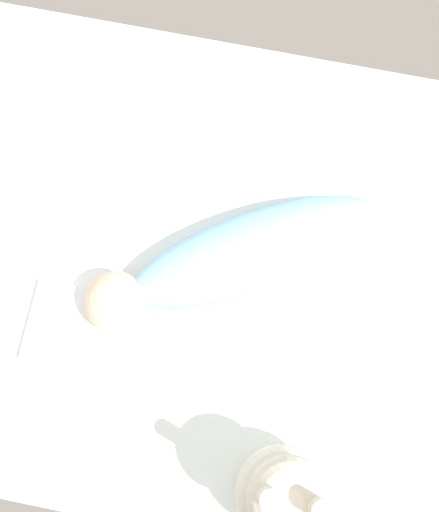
{
  "coord_description": "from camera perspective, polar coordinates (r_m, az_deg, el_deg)",
  "views": [
    {
      "loc": [
        0.13,
        -0.31,
        1.55
      ],
      "look_at": [
        0.06,
        0.02,
        0.22
      ],
      "focal_mm": 50.0,
      "sensor_mm": 36.0,
      "label": 1
    }
  ],
  "objects": [
    {
      "name": "bunny_plush",
      "position": [
        1.26,
        5.23,
        -18.5
      ],
      "size": [
        0.16,
        0.16,
        0.33
      ],
      "color": "beige",
      "rests_on": "bed_mattress"
    },
    {
      "name": "ground_plane",
      "position": [
        1.58,
        -2.44,
        -2.09
      ],
      "size": [
        12.0,
        12.0,
        0.0
      ],
      "primitive_type": "plane",
      "color": "#514C47"
    },
    {
      "name": "bed_mattress",
      "position": [
        1.5,
        -2.57,
        -1.43
      ],
      "size": [
        1.55,
        1.0,
        0.17
      ],
      "color": "white",
      "rests_on": "ground_plane"
    },
    {
      "name": "burp_cloth",
      "position": [
        1.41,
        -10.76,
        -5.82
      ],
      "size": [
        0.22,
        0.16,
        0.02
      ],
      "color": "white",
      "rests_on": "bed_mattress"
    },
    {
      "name": "swaddled_baby",
      "position": [
        1.36,
        1.27,
        -0.21
      ],
      "size": [
        0.55,
        0.4,
        0.13
      ],
      "rotation": [
        0.0,
        0.0,
        3.69
      ],
      "color": "#7FB7E5",
      "rests_on": "bed_mattress"
    },
    {
      "name": "pillow",
      "position": [
        1.53,
        -17.14,
        8.68
      ],
      "size": [
        0.34,
        0.3,
        0.07
      ],
      "color": "white",
      "rests_on": "bed_mattress"
    }
  ]
}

